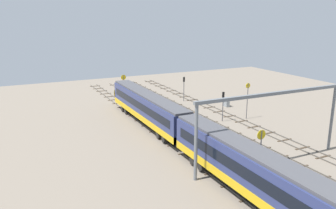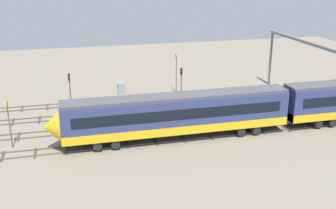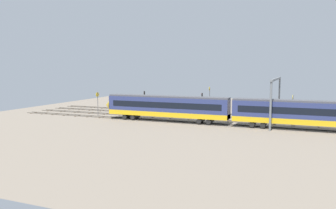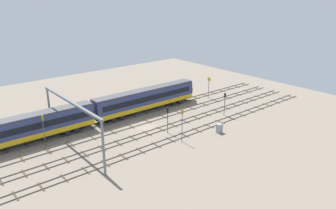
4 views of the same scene
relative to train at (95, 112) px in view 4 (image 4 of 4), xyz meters
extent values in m
plane|color=gray|center=(6.67, -7.06, -2.66)|extent=(95.03, 95.03, 0.00)
cube|color=#59544C|center=(6.67, -14.83, -2.58)|extent=(79.03, 0.07, 0.16)
cube|color=#59544C|center=(6.67, -13.39, -2.58)|extent=(79.03, 0.07, 0.16)
cube|color=#473828|center=(-18.62, -14.11, -2.62)|extent=(0.24, 2.40, 0.08)
cube|color=#473828|center=(-15.46, -14.11, -2.62)|extent=(0.24, 2.40, 0.08)
cube|color=#473828|center=(-12.30, -14.11, -2.62)|extent=(0.24, 2.40, 0.08)
cube|color=#473828|center=(-9.14, -14.11, -2.62)|extent=(0.24, 2.40, 0.08)
cube|color=#473828|center=(-5.98, -14.11, -2.62)|extent=(0.24, 2.40, 0.08)
cube|color=#473828|center=(-2.82, -14.11, -2.62)|extent=(0.24, 2.40, 0.08)
cube|color=#473828|center=(0.35, -14.11, -2.62)|extent=(0.24, 2.40, 0.08)
cube|color=#473828|center=(3.51, -14.11, -2.62)|extent=(0.24, 2.40, 0.08)
cube|color=#473828|center=(6.67, -14.11, -2.62)|extent=(0.24, 2.40, 0.08)
cube|color=#473828|center=(9.83, -14.11, -2.62)|extent=(0.24, 2.40, 0.08)
cube|color=#473828|center=(12.99, -14.11, -2.62)|extent=(0.24, 2.40, 0.08)
cube|color=#473828|center=(16.15, -14.11, -2.62)|extent=(0.24, 2.40, 0.08)
cube|color=#473828|center=(19.31, -14.11, -2.62)|extent=(0.24, 2.40, 0.08)
cube|color=#473828|center=(22.47, -14.11, -2.62)|extent=(0.24, 2.40, 0.08)
cube|color=#473828|center=(25.64, -14.11, -2.62)|extent=(0.24, 2.40, 0.08)
cube|color=#473828|center=(28.80, -14.11, -2.62)|extent=(0.24, 2.40, 0.08)
cube|color=#473828|center=(31.96, -14.11, -2.62)|extent=(0.24, 2.40, 0.08)
cube|color=#473828|center=(35.12, -14.11, -2.62)|extent=(0.24, 2.40, 0.08)
cube|color=#473828|center=(38.28, -14.11, -2.62)|extent=(0.24, 2.40, 0.08)
cube|color=#473828|center=(41.44, -14.11, -2.62)|extent=(0.24, 2.40, 0.08)
cube|color=#473828|center=(44.60, -14.11, -2.62)|extent=(0.24, 2.40, 0.08)
cube|color=#59544C|center=(6.67, -10.12, -2.58)|extent=(79.03, 0.07, 0.16)
cube|color=#59544C|center=(6.67, -8.69, -2.58)|extent=(79.03, 0.07, 0.16)
cube|color=#473828|center=(-19.17, -9.41, -2.62)|extent=(0.24, 2.40, 0.08)
cube|color=#473828|center=(-16.13, -9.41, -2.62)|extent=(0.24, 2.40, 0.08)
cube|color=#473828|center=(-13.09, -9.41, -2.62)|extent=(0.24, 2.40, 0.08)
cube|color=#473828|center=(-10.05, -9.41, -2.62)|extent=(0.24, 2.40, 0.08)
cube|color=#473828|center=(-7.01, -9.41, -2.62)|extent=(0.24, 2.40, 0.08)
cube|color=#473828|center=(-3.97, -9.41, -2.62)|extent=(0.24, 2.40, 0.08)
cube|color=#473828|center=(-0.93, -9.41, -2.62)|extent=(0.24, 2.40, 0.08)
cube|color=#473828|center=(2.11, -9.41, -2.62)|extent=(0.24, 2.40, 0.08)
cube|color=#473828|center=(5.15, -9.41, -2.62)|extent=(0.24, 2.40, 0.08)
cube|color=#473828|center=(8.19, -9.41, -2.62)|extent=(0.24, 2.40, 0.08)
cube|color=#473828|center=(11.23, -9.41, -2.62)|extent=(0.24, 2.40, 0.08)
cube|color=#473828|center=(14.27, -9.41, -2.62)|extent=(0.24, 2.40, 0.08)
cube|color=#473828|center=(17.31, -9.41, -2.62)|extent=(0.24, 2.40, 0.08)
cube|color=#473828|center=(20.35, -9.41, -2.62)|extent=(0.24, 2.40, 0.08)
cube|color=#473828|center=(23.39, -9.41, -2.62)|extent=(0.24, 2.40, 0.08)
cube|color=#473828|center=(26.43, -9.41, -2.62)|extent=(0.24, 2.40, 0.08)
cube|color=#473828|center=(29.47, -9.41, -2.62)|extent=(0.24, 2.40, 0.08)
cube|color=#473828|center=(32.51, -9.41, -2.62)|extent=(0.24, 2.40, 0.08)
cube|color=#473828|center=(35.54, -9.41, -2.62)|extent=(0.24, 2.40, 0.08)
cube|color=#473828|center=(38.58, -9.41, -2.62)|extent=(0.24, 2.40, 0.08)
cube|color=#473828|center=(41.62, -9.41, -2.62)|extent=(0.24, 2.40, 0.08)
cube|color=#473828|center=(44.66, -9.41, -2.62)|extent=(0.24, 2.40, 0.08)
cube|color=#59544C|center=(6.67, -5.42, -2.58)|extent=(79.03, 0.07, 0.16)
cube|color=#59544C|center=(6.67, -3.99, -2.58)|extent=(79.03, 0.07, 0.16)
cube|color=#473828|center=(-15.06, -4.70, -2.62)|extent=(0.24, 2.40, 0.08)
cube|color=#473828|center=(-11.11, -4.70, -2.62)|extent=(0.24, 2.40, 0.08)
cube|color=#473828|center=(-7.16, -4.70, -2.62)|extent=(0.24, 2.40, 0.08)
cube|color=#473828|center=(-3.21, -4.70, -2.62)|extent=(0.24, 2.40, 0.08)
cube|color=#473828|center=(0.74, -4.70, -2.62)|extent=(0.24, 2.40, 0.08)
cube|color=#473828|center=(4.69, -4.70, -2.62)|extent=(0.24, 2.40, 0.08)
cube|color=#473828|center=(8.64, -4.70, -2.62)|extent=(0.24, 2.40, 0.08)
cube|color=#473828|center=(12.60, -4.70, -2.62)|extent=(0.24, 2.40, 0.08)
cube|color=#473828|center=(16.55, -4.70, -2.62)|extent=(0.24, 2.40, 0.08)
cube|color=#473828|center=(20.50, -4.70, -2.62)|extent=(0.24, 2.40, 0.08)
cube|color=#473828|center=(24.45, -4.70, -2.62)|extent=(0.24, 2.40, 0.08)
cube|color=#473828|center=(28.40, -4.70, -2.62)|extent=(0.24, 2.40, 0.08)
cube|color=#473828|center=(32.35, -4.70, -2.62)|extent=(0.24, 2.40, 0.08)
cube|color=#473828|center=(36.30, -4.70, -2.62)|extent=(0.24, 2.40, 0.08)
cube|color=#473828|center=(40.26, -4.70, -2.62)|extent=(0.24, 2.40, 0.08)
cube|color=#473828|center=(44.21, -4.70, -2.62)|extent=(0.24, 2.40, 0.08)
cube|color=#59544C|center=(6.67, -0.72, -2.58)|extent=(79.03, 0.07, 0.16)
cube|color=#59544C|center=(6.67, 0.72, -2.58)|extent=(79.03, 0.07, 0.16)
cube|color=#473828|center=(-16.13, 0.00, -2.62)|extent=(0.24, 2.40, 0.08)
cube|color=#473828|center=(-13.09, 0.00, -2.62)|extent=(0.24, 2.40, 0.08)
cube|color=#473828|center=(-10.05, 0.00, -2.62)|extent=(0.24, 2.40, 0.08)
cube|color=#473828|center=(-7.01, 0.00, -2.62)|extent=(0.24, 2.40, 0.08)
cube|color=#473828|center=(-3.97, 0.00, -2.62)|extent=(0.24, 2.40, 0.08)
cube|color=#473828|center=(-0.93, 0.00, -2.62)|extent=(0.24, 2.40, 0.08)
cube|color=#473828|center=(2.11, 0.00, -2.62)|extent=(0.24, 2.40, 0.08)
cube|color=#473828|center=(5.15, 0.00, -2.62)|extent=(0.24, 2.40, 0.08)
cube|color=#473828|center=(8.19, 0.00, -2.62)|extent=(0.24, 2.40, 0.08)
cube|color=#473828|center=(11.23, 0.00, -2.62)|extent=(0.24, 2.40, 0.08)
cube|color=#473828|center=(14.27, 0.00, -2.62)|extent=(0.24, 2.40, 0.08)
cube|color=#473828|center=(17.31, 0.00, -2.62)|extent=(0.24, 2.40, 0.08)
cube|color=#473828|center=(20.35, 0.00, -2.62)|extent=(0.24, 2.40, 0.08)
cube|color=#473828|center=(23.39, 0.00, -2.62)|extent=(0.24, 2.40, 0.08)
cube|color=#473828|center=(26.43, 0.00, -2.62)|extent=(0.24, 2.40, 0.08)
cube|color=#473828|center=(29.47, 0.00, -2.62)|extent=(0.24, 2.40, 0.08)
cube|color=#473828|center=(32.51, 0.00, -2.62)|extent=(0.24, 2.40, 0.08)
cube|color=#473828|center=(35.54, 0.00, -2.62)|extent=(0.24, 2.40, 0.08)
cube|color=#473828|center=(38.58, 0.00, -2.62)|extent=(0.24, 2.40, 0.08)
cube|color=#473828|center=(41.62, 0.00, -2.62)|extent=(0.24, 2.40, 0.08)
cube|color=#473828|center=(44.66, 0.00, -2.62)|extent=(0.24, 2.40, 0.08)
cube|color=navy|center=(11.80, 0.00, 0.20)|extent=(24.00, 2.90, 3.60)
cube|color=gold|center=(11.80, 0.00, -1.15)|extent=(24.00, 2.94, 0.90)
cube|color=#4C4C51|center=(11.80, 0.00, 2.15)|extent=(24.00, 2.50, 0.30)
cube|color=black|center=(11.80, -1.46, 0.63)|extent=(22.00, 0.04, 1.10)
cube|color=black|center=(11.80, 1.46, 0.63)|extent=(22.00, 0.04, 1.10)
cylinder|color=black|center=(3.22, 0.00, -2.05)|extent=(0.90, 2.70, 0.90)
cylinder|color=black|center=(5.02, 0.00, -2.05)|extent=(0.90, 2.70, 0.90)
cylinder|color=black|center=(18.58, 0.00, -2.05)|extent=(0.90, 2.70, 0.90)
cylinder|color=black|center=(20.38, 0.00, -2.05)|extent=(0.90, 2.70, 0.90)
cube|color=navy|center=(-13.00, 0.00, 0.20)|extent=(24.00, 2.90, 3.60)
cube|color=gold|center=(-13.00, 0.00, -1.15)|extent=(24.00, 2.94, 0.90)
cube|color=#4C4C51|center=(-13.00, 0.00, 2.15)|extent=(24.00, 2.50, 0.30)
cube|color=black|center=(-13.00, -1.46, 0.63)|extent=(22.00, 0.04, 1.10)
cube|color=black|center=(-13.00, 1.46, 0.63)|extent=(22.00, 0.04, 1.10)
cylinder|color=black|center=(-6.22, 0.00, -2.05)|extent=(0.90, 2.70, 0.90)
cylinder|color=black|center=(-4.42, 0.00, -2.05)|extent=(0.90, 2.70, 0.90)
cone|color=gold|center=(24.60, 0.00, 0.02)|extent=(1.60, 3.24, 3.24)
cylinder|color=slate|center=(-7.53, -16.88, 1.35)|extent=(0.36, 0.36, 8.01)
cylinder|color=slate|center=(-7.53, 2.64, 1.35)|extent=(0.36, 0.36, 8.01)
cube|color=slate|center=(-7.53, -7.12, 5.53)|extent=(0.40, 20.12, 0.35)
cylinder|color=#4C4C51|center=(28.73, -1.93, -0.15)|extent=(0.12, 0.12, 5.02)
cylinder|color=yellow|center=(28.77, -1.93, 1.90)|extent=(0.05, 1.02, 1.02)
cube|color=black|center=(28.80, -1.93, 1.90)|extent=(0.02, 0.46, 0.12)
cylinder|color=#4C4C51|center=(-10.73, -2.93, 0.11)|extent=(0.12, 0.12, 5.54)
cylinder|color=yellow|center=(-10.69, -2.93, 2.43)|extent=(0.05, 1.01, 1.01)
cube|color=black|center=(-10.66, -2.93, 2.43)|extent=(0.02, 0.45, 0.12)
cylinder|color=#4C4C51|center=(7.66, -15.88, 0.29)|extent=(0.12, 0.12, 5.89)
cylinder|color=yellow|center=(7.70, -15.88, 2.85)|extent=(0.05, 0.84, 0.84)
cube|color=black|center=(7.73, -15.88, 2.85)|extent=(0.02, 0.38, 0.12)
cylinder|color=#4C4C51|center=(8.16, -11.48, -0.70)|extent=(0.14, 0.14, 3.91)
cube|color=black|center=(8.16, -11.48, 1.70)|extent=(0.20, 0.32, 0.90)
sphere|color=red|center=(8.27, -11.48, 1.90)|extent=(0.20, 0.20, 0.20)
sphere|color=#262626|center=(8.27, -11.48, 1.50)|extent=(0.20, 0.20, 0.20)
cylinder|color=#4C4C51|center=(22.58, -12.21, -0.70)|extent=(0.14, 0.14, 3.92)
cube|color=black|center=(22.58, -12.21, 1.71)|extent=(0.20, 0.32, 0.90)
sphere|color=red|center=(22.69, -12.21, 1.91)|extent=(0.20, 0.20, 0.20)
sphere|color=#262626|center=(22.69, -12.21, 1.51)|extent=(0.20, 0.20, 0.20)
cube|color=gray|center=(15.39, -17.37, -1.81)|extent=(1.09, 0.69, 1.69)
cube|color=#333333|center=(15.94, -17.37, -1.56)|extent=(0.02, 0.48, 0.24)
camera|label=1|loc=(-35.39, 19.18, 13.82)|focal=36.65mm
camera|label=2|loc=(22.59, 38.78, 15.08)|focal=43.72mm
camera|label=3|loc=(-12.48, 58.96, 7.51)|focal=35.83mm
camera|label=4|loc=(-25.81, -52.53, 21.37)|focal=34.57mm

